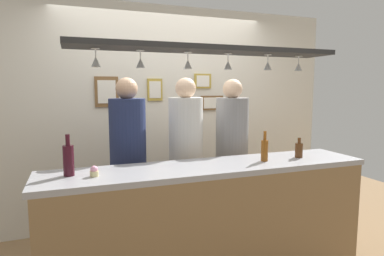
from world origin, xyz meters
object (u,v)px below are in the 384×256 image
at_px(picture_frame_caricature, 107,92).
at_px(person_right_grey_shirt, 232,144).
at_px(picture_frame_crest, 155,90).
at_px(bottle_wine_dark_red, 69,160).
at_px(bottle_beer_amber_tall, 265,150).
at_px(person_left_navy_shirt, 128,151).
at_px(cupcake, 94,172).
at_px(picture_frame_lower_pair, 212,103).
at_px(bottle_beer_brown_stubby, 299,150).
at_px(person_middle_white_patterned_shirt, 186,147).
at_px(picture_frame_upper_small, 203,81).

bearing_deg(picture_frame_caricature, person_right_grey_shirt, -32.18).
bearing_deg(picture_frame_crest, person_right_grey_shirt, -49.61).
bearing_deg(bottle_wine_dark_red, bottle_beer_amber_tall, -2.59).
height_order(person_left_navy_shirt, cupcake, person_left_navy_shirt).
height_order(person_right_grey_shirt, picture_frame_caricature, picture_frame_caricature).
bearing_deg(picture_frame_lower_pair, bottle_beer_brown_stubby, -80.14).
bearing_deg(person_left_navy_shirt, cupcake, -116.89).
distance_m(person_middle_white_patterned_shirt, person_right_grey_shirt, 0.51).
bearing_deg(person_left_navy_shirt, picture_frame_lower_pair, 32.38).
height_order(bottle_beer_brown_stubby, bottle_beer_amber_tall, bottle_beer_amber_tall).
relative_size(person_left_navy_shirt, bottle_beer_amber_tall, 6.66).
bearing_deg(picture_frame_caricature, bottle_beer_amber_tall, -50.91).
bearing_deg(bottle_beer_amber_tall, person_middle_white_patterned_shirt, 125.34).
bearing_deg(bottle_beer_brown_stubby, person_middle_white_patterned_shirt, 142.53).
height_order(bottle_beer_brown_stubby, bottle_wine_dark_red, bottle_wine_dark_red).
xyz_separation_m(person_middle_white_patterned_shirt, bottle_beer_amber_tall, (0.48, -0.68, 0.06)).
height_order(bottle_beer_amber_tall, picture_frame_caricature, picture_frame_caricature).
relative_size(bottle_wine_dark_red, cupcake, 3.85).
distance_m(person_left_navy_shirt, cupcake, 0.78).
relative_size(bottle_beer_amber_tall, bottle_wine_dark_red, 0.87).
xyz_separation_m(bottle_beer_amber_tall, bottle_wine_dark_red, (-1.57, 0.07, 0.02)).
bearing_deg(person_middle_white_patterned_shirt, picture_frame_crest, 99.48).
distance_m(bottle_beer_amber_tall, picture_frame_crest, 1.63).
xyz_separation_m(picture_frame_lower_pair, picture_frame_caricature, (-1.29, 0.00, 0.14)).
distance_m(picture_frame_lower_pair, picture_frame_crest, 0.76).
bearing_deg(person_right_grey_shirt, picture_frame_upper_small, 92.39).
bearing_deg(picture_frame_caricature, picture_frame_upper_small, 0.00).
xyz_separation_m(cupcake, picture_frame_lower_pair, (1.54, 1.44, 0.40)).
distance_m(bottle_beer_brown_stubby, picture_frame_upper_small, 1.59).
bearing_deg(bottle_beer_amber_tall, bottle_beer_brown_stubby, 3.43).
height_order(person_middle_white_patterned_shirt, picture_frame_upper_small, picture_frame_upper_small).
bearing_deg(bottle_beer_amber_tall, bottle_wine_dark_red, 177.41).
xyz_separation_m(person_middle_white_patterned_shirt, person_right_grey_shirt, (0.51, 0.00, -0.01)).
xyz_separation_m(person_middle_white_patterned_shirt, picture_frame_lower_pair, (0.61, 0.75, 0.40)).
bearing_deg(picture_frame_lower_pair, picture_frame_caricature, 180.00).
relative_size(bottle_beer_amber_tall, picture_frame_upper_small, 1.18).
bearing_deg(person_right_grey_shirt, picture_frame_crest, 130.39).
bearing_deg(bottle_beer_brown_stubby, bottle_beer_amber_tall, -176.57).
relative_size(person_left_navy_shirt, bottle_beer_brown_stubby, 9.62).
relative_size(picture_frame_crest, picture_frame_caricature, 0.76).
bearing_deg(bottle_beer_brown_stubby, picture_frame_crest, 124.88).
relative_size(bottle_beer_brown_stubby, cupcake, 2.31).
relative_size(bottle_wine_dark_red, picture_frame_caricature, 0.88).
relative_size(person_left_navy_shirt, picture_frame_upper_small, 7.87).
distance_m(person_right_grey_shirt, picture_frame_crest, 1.14).
relative_size(person_left_navy_shirt, cupcake, 22.21).
bearing_deg(bottle_beer_amber_tall, picture_frame_caricature, 129.09).
bearing_deg(picture_frame_crest, person_middle_white_patterned_shirt, -80.52).
height_order(bottle_wine_dark_red, picture_frame_lower_pair, picture_frame_lower_pair).
relative_size(person_left_navy_shirt, person_middle_white_patterned_shirt, 1.00).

